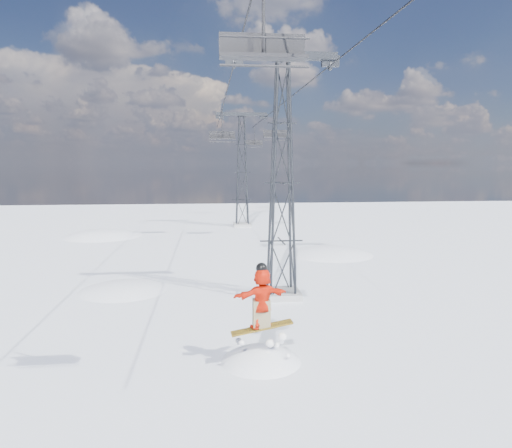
# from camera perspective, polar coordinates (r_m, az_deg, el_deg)

# --- Properties ---
(ground) EXTENTS (120.00, 120.00, 0.00)m
(ground) POSITION_cam_1_polar(r_m,az_deg,el_deg) (14.88, 5.09, -17.98)
(ground) COLOR white
(ground) RESTS_ON ground
(snow_terrain) EXTENTS (39.00, 37.00, 22.00)m
(snow_terrain) POSITION_cam_1_polar(r_m,az_deg,el_deg) (38.00, -9.07, -17.41)
(snow_terrain) COLOR white
(snow_terrain) RESTS_ON ground
(lift_tower_near) EXTENTS (5.20, 1.80, 11.43)m
(lift_tower_near) POSITION_cam_1_polar(r_m,az_deg,el_deg) (21.46, 3.25, 5.06)
(lift_tower_near) COLOR #999999
(lift_tower_near) RESTS_ON ground
(lift_tower_far) EXTENTS (5.20, 1.80, 11.43)m
(lift_tower_far) POSITION_cam_1_polar(r_m,az_deg,el_deg) (46.30, -1.76, 6.42)
(lift_tower_far) COLOR #999999
(lift_tower_far) RESTS_ON ground
(haul_cables) EXTENTS (4.46, 51.00, 0.06)m
(haul_cables) POSITION_cam_1_polar(r_m,az_deg,el_deg) (33.14, 0.01, 15.29)
(haul_cables) COLOR black
(haul_cables) RESTS_ON ground
(snowboarder_jump) EXTENTS (4.40, 4.40, 7.29)m
(snowboarder_jump) POSITION_cam_1_polar(r_m,az_deg,el_deg) (16.28, 0.60, -21.88)
(snowboarder_jump) COLOR white
(snowboarder_jump) RESTS_ON ground
(lift_chair_near) EXTENTS (1.93, 0.55, 2.39)m
(lift_chair_near) POSITION_cam_1_polar(r_m,az_deg,el_deg) (10.74, 0.90, 21.15)
(lift_chair_near) COLOR black
(lift_chair_near) RESTS_ON ground
(lift_chair_mid) EXTENTS (2.10, 0.60, 2.60)m
(lift_chair_mid) POSITION_cam_1_polar(r_m,az_deg,el_deg) (38.20, 2.54, 11.12)
(lift_chair_mid) COLOR black
(lift_chair_mid) RESTS_ON ground
(lift_chair_far) EXTENTS (2.19, 0.63, 2.72)m
(lift_chair_far) POSITION_cam_1_polar(r_m,az_deg,el_deg) (38.73, -4.24, 10.93)
(lift_chair_far) COLOR black
(lift_chair_far) RESTS_ON ground
(lift_chair_extra) EXTENTS (2.04, 0.59, 2.54)m
(lift_chair_extra) POSITION_cam_1_polar(r_m,az_deg,el_deg) (55.57, -0.19, 10.08)
(lift_chair_extra) COLOR black
(lift_chair_extra) RESTS_ON ground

